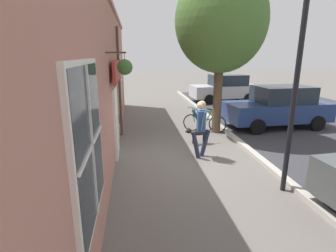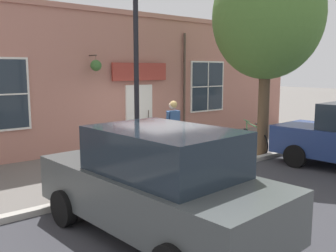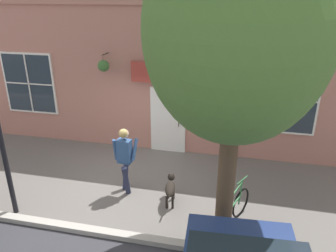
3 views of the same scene
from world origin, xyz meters
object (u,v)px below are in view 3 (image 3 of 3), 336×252
Objects in this scene: pedestrian_walking at (125,155)px; leaning_bicycle at (232,213)px; street_tree_by_curb at (237,35)px; dog_on_leash at (170,188)px.

leaning_bicycle is (0.84, 2.67, -0.67)m from pedestrian_walking.
leaning_bicycle is (-0.39, 0.17, -3.72)m from street_tree_by_curb.
street_tree_by_curb is at bearing 52.19° from dog_on_leash.
pedestrian_walking is at bearing -107.52° from leaning_bicycle.
dog_on_leash is 4.05m from street_tree_by_curb.
street_tree_by_curb is (1.02, 1.31, 3.69)m from dog_on_leash.
street_tree_by_curb reaches higher than dog_on_leash.
dog_on_leash is at bearing -127.81° from street_tree_by_curb.
dog_on_leash is 1.60m from leaning_bicycle.
street_tree_by_curb is 3.74m from leaning_bicycle.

